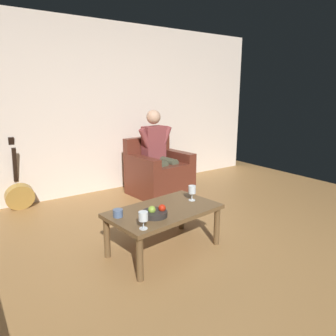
% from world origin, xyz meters
% --- Properties ---
extents(ground_plane, '(7.07, 7.07, 0.00)m').
position_xyz_m(ground_plane, '(0.00, 0.00, 0.00)').
color(ground_plane, '#A27543').
extents(wall_back, '(6.29, 0.06, 2.56)m').
position_xyz_m(wall_back, '(0.00, -2.81, 1.28)').
color(wall_back, beige).
rests_on(wall_back, ground).
extents(armchair, '(0.90, 0.83, 0.86)m').
position_xyz_m(armchair, '(-0.77, -2.15, 0.32)').
color(armchair, '#602A1D').
rests_on(armchair, ground).
extents(person_seated, '(0.62, 0.57, 1.28)m').
position_xyz_m(person_seated, '(-0.77, -2.15, 0.68)').
color(person_seated, brown).
rests_on(person_seated, ground).
extents(coffee_table, '(1.15, 0.75, 0.44)m').
position_xyz_m(coffee_table, '(0.18, -0.59, 0.38)').
color(coffee_table, brown).
rests_on(coffee_table, ground).
extents(guitar, '(0.37, 0.31, 0.97)m').
position_xyz_m(guitar, '(1.14, -2.61, 0.22)').
color(guitar, '#AF853C').
rests_on(guitar, ground).
extents(wine_glass_near, '(0.08, 0.08, 0.15)m').
position_xyz_m(wine_glass_near, '(0.57, -0.31, 0.54)').
color(wine_glass_near, silver).
rests_on(wine_glass_near, coffee_table).
extents(wine_glass_far, '(0.08, 0.08, 0.16)m').
position_xyz_m(wine_glass_far, '(-0.20, -0.63, 0.55)').
color(wine_glass_far, silver).
rests_on(wine_glass_far, coffee_table).
extents(fruit_bowl, '(0.23, 0.23, 0.11)m').
position_xyz_m(fruit_bowl, '(0.35, -0.48, 0.47)').
color(fruit_bowl, '#2A2724').
rests_on(fruit_bowl, coffee_table).
extents(candle_jar, '(0.09, 0.09, 0.07)m').
position_xyz_m(candle_jar, '(0.63, -0.67, 0.47)').
color(candle_jar, slate).
rests_on(candle_jar, coffee_table).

